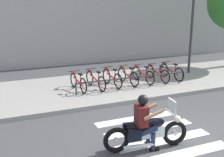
{
  "coord_description": "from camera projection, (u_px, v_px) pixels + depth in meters",
  "views": [
    {
      "loc": [
        -4.3,
        -5.92,
        3.64
      ],
      "look_at": [
        -0.84,
        2.35,
        1.21
      ],
      "focal_mm": 45.67,
      "sensor_mm": 36.0,
      "label": 1
    }
  ],
  "objects": [
    {
      "name": "bicycle_6",
      "position": [
        171.0,
        72.0,
        13.13
      ],
      "size": [
        0.48,
        1.64,
        0.76
      ],
      "color": "black",
      "rests_on": "sidewalk"
    },
    {
      "name": "bicycle_2",
      "position": [
        112.0,
        78.0,
        12.02
      ],
      "size": [
        0.48,
        1.6,
        0.79
      ],
      "color": "black",
      "rests_on": "sidewalk"
    },
    {
      "name": "building_backdrop",
      "position": [
        69.0,
        0.0,
        16.44
      ],
      "size": [
        24.0,
        1.2,
        7.42
      ],
      "primitive_type": "cube",
      "color": "#9E9E9E",
      "rests_on": "ground"
    },
    {
      "name": "sidewalk",
      "position": [
        105.0,
        86.0,
        12.32
      ],
      "size": [
        24.0,
        4.4,
        0.15
      ],
      "primitive_type": "cube",
      "color": "gray",
      "rests_on": "ground"
    },
    {
      "name": "motorcycle",
      "position": [
        147.0,
        132.0,
        7.17
      ],
      "size": [
        2.24,
        0.75,
        1.26
      ],
      "color": "black",
      "rests_on": "ground"
    },
    {
      "name": "crosswalk_stripe_1",
      "position": [
        182.0,
        154.0,
        7.01
      ],
      "size": [
        2.8,
        0.4,
        0.01
      ],
      "primitive_type": "cube",
      "color": "white",
      "rests_on": "ground"
    },
    {
      "name": "crosswalk_stripe_4",
      "position": [
        137.0,
        118.0,
        9.14
      ],
      "size": [
        2.8,
        0.4,
        0.01
      ],
      "primitive_type": "cube",
      "color": "white",
      "rests_on": "ground"
    },
    {
      "name": "bicycle_4",
      "position": [
        143.0,
        75.0,
        12.58
      ],
      "size": [
        0.48,
        1.62,
        0.77
      ],
      "color": "black",
      "rests_on": "sidewalk"
    },
    {
      "name": "ground_plane",
      "position": [
        173.0,
        138.0,
        7.82
      ],
      "size": [
        48.0,
        48.0,
        0.0
      ],
      "primitive_type": "plane",
      "color": "#424244"
    },
    {
      "name": "bike_rack",
      "position": [
        134.0,
        78.0,
        11.79
      ],
      "size": [
        5.05,
        0.07,
        0.49
      ],
      "color": "#333338",
      "rests_on": "sidewalk"
    },
    {
      "name": "bicycle_5",
      "position": [
        157.0,
        73.0,
        12.86
      ],
      "size": [
        0.48,
        1.67,
        0.74
      ],
      "color": "black",
      "rests_on": "sidewalk"
    },
    {
      "name": "crosswalk_stripe_3",
      "position": [
        149.0,
        128.0,
        8.43
      ],
      "size": [
        2.8,
        0.4,
        0.01
      ],
      "primitive_type": "cube",
      "color": "white",
      "rests_on": "ground"
    },
    {
      "name": "street_lamp",
      "position": [
        192.0,
        18.0,
        13.69
      ],
      "size": [
        0.28,
        0.28,
        4.75
      ],
      "color": "#2D2D33",
      "rests_on": "ground"
    },
    {
      "name": "bicycle_3",
      "position": [
        128.0,
        76.0,
        12.3
      ],
      "size": [
        0.48,
        1.61,
        0.79
      ],
      "color": "black",
      "rests_on": "sidewalk"
    },
    {
      "name": "rider",
      "position": [
        144.0,
        118.0,
        7.06
      ],
      "size": [
        0.68,
        0.6,
        1.45
      ],
      "color": "#591919",
      "rests_on": "ground"
    },
    {
      "name": "bicycle_1",
      "position": [
        96.0,
        80.0,
        11.75
      ],
      "size": [
        0.48,
        1.72,
        0.76
      ],
      "color": "black",
      "rests_on": "sidewalk"
    },
    {
      "name": "bicycle_0",
      "position": [
        78.0,
        82.0,
        11.48
      ],
      "size": [
        0.48,
        1.57,
        0.74
      ],
      "color": "black",
      "rests_on": "sidewalk"
    },
    {
      "name": "crosswalk_stripe_2",
      "position": [
        164.0,
        140.0,
        7.72
      ],
      "size": [
        2.8,
        0.4,
        0.01
      ],
      "primitive_type": "cube",
      "color": "white",
      "rests_on": "ground"
    }
  ]
}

